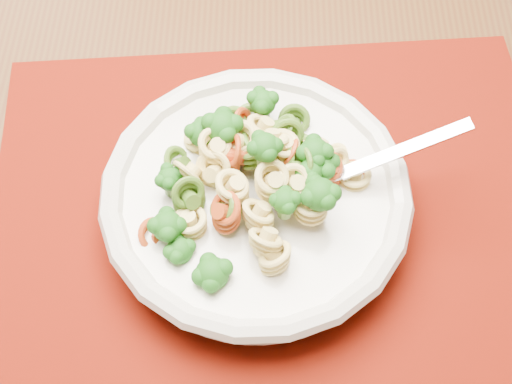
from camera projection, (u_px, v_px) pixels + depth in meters
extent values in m
cube|color=#532D1B|center=(118.00, 164.00, 1.58)|extent=(4.00, 4.00, 0.01)
cube|color=#4A2F15|center=(247.00, 139.00, 0.69)|extent=(1.59, 1.19, 0.04)
cube|color=#640D04|center=(277.00, 218.00, 0.62)|extent=(0.54, 0.44, 0.00)
cylinder|color=beige|center=(256.00, 212.00, 0.62)|extent=(0.11, 0.11, 0.01)
cylinder|color=beige|center=(256.00, 202.00, 0.60)|extent=(0.24, 0.24, 0.03)
torus|color=beige|center=(256.00, 193.00, 0.59)|extent=(0.26, 0.26, 0.02)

